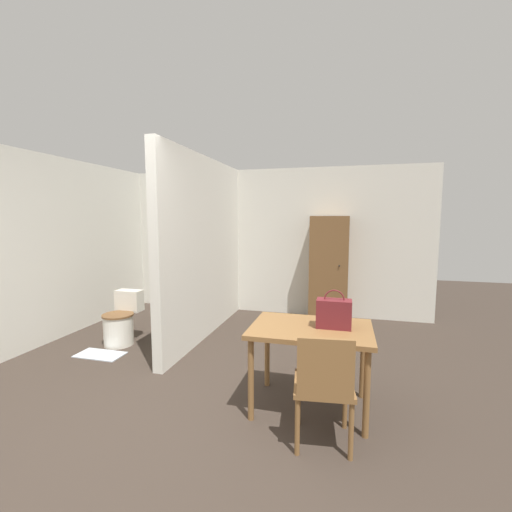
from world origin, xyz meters
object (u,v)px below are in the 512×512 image
Objects in this scene: wooden_chair at (324,384)px; toilet at (121,322)px; handbag at (334,313)px; wooden_cabinet at (329,269)px; dining_table at (311,337)px.

wooden_chair is 1.28× the size of toilet.
wooden_chair is at bearing -94.69° from handbag.
dining_table is at bearing -90.45° from wooden_cabinet.
toilet is at bearing 161.81° from handbag.
dining_table is at bearing -20.00° from toilet.
wooden_chair is at bearing -87.77° from wooden_cabinet.
handbag is 2.68m from wooden_cabinet.
toilet is 2.05× the size of handbag.
toilet is 3.20m from wooden_cabinet.
wooden_cabinet is (-0.17, 2.67, -0.01)m from handbag.
toilet is 2.99m from handbag.
handbag is 0.19× the size of wooden_cabinet.
toilet is 0.40× the size of wooden_cabinet.
wooden_chair is at bearing -73.62° from dining_table.
dining_table is at bearing -171.03° from handbag.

